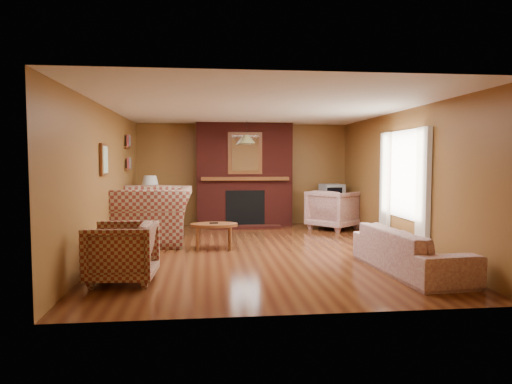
{
  "coord_description": "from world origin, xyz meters",
  "views": [
    {
      "loc": [
        -0.88,
        -7.63,
        1.54
      ],
      "look_at": [
        0.02,
        0.6,
        0.96
      ],
      "focal_mm": 32.0,
      "sensor_mm": 36.0,
      "label": 1
    }
  ],
  "objects": [
    {
      "name": "coffee_table",
      "position": [
        -0.76,
        0.24,
        0.39
      ],
      "size": [
        0.83,
        0.51,
        0.47
      ],
      "color": "brown",
      "rests_on": "floor"
    },
    {
      "name": "plaid_armchair",
      "position": [
        -1.95,
        -1.81,
        0.38
      ],
      "size": [
        0.86,
        0.84,
        0.76
      ],
      "primitive_type": "imported",
      "rotation": [
        0.0,
        0.0,
        -1.61
      ],
      "color": "maroon",
      "rests_on": "floor"
    },
    {
      "name": "wall_left",
      "position": [
        -2.5,
        0.0,
        1.2
      ],
      "size": [
        0.0,
        6.5,
        6.5
      ],
      "primitive_type": "plane",
      "rotation": [
        1.57,
        0.0,
        1.57
      ],
      "color": "brown",
      "rests_on": "floor"
    },
    {
      "name": "side_table",
      "position": [
        -2.1,
        2.45,
        0.27
      ],
      "size": [
        0.44,
        0.44,
        0.54
      ],
      "primitive_type": "cube",
      "rotation": [
        0.0,
        0.0,
        0.08
      ],
      "color": "brown",
      "rests_on": "floor"
    },
    {
      "name": "window_right",
      "position": [
        2.45,
        -0.2,
        1.13
      ],
      "size": [
        0.1,
        1.85,
        2.0
      ],
      "color": "beige",
      "rests_on": "wall_right"
    },
    {
      "name": "tv_stand",
      "position": [
        2.05,
        2.8,
        0.27
      ],
      "size": [
        0.52,
        0.48,
        0.53
      ],
      "primitive_type": "cube",
      "rotation": [
        0.0,
        0.0,
        0.07
      ],
      "color": "black",
      "rests_on": "floor"
    },
    {
      "name": "ceiling",
      "position": [
        0.0,
        0.0,
        2.4
      ],
      "size": [
        6.5,
        6.5,
        0.0
      ],
      "primitive_type": "plane",
      "rotation": [
        3.14,
        0.0,
        0.0
      ],
      "color": "white",
      "rests_on": "wall_back"
    },
    {
      "name": "pendant_light",
      "position": [
        0.0,
        2.3,
        2.0
      ],
      "size": [
        0.36,
        0.36,
        0.48
      ],
      "color": "black",
      "rests_on": "ceiling"
    },
    {
      "name": "plaid_loveseat",
      "position": [
        -1.85,
        0.95,
        0.52
      ],
      "size": [
        1.46,
        1.65,
        1.04
      ],
      "primitive_type": "imported",
      "rotation": [
        0.0,
        0.0,
        -1.54
      ],
      "color": "maroon",
      "rests_on": "floor"
    },
    {
      "name": "crt_tv",
      "position": [
        2.05,
        2.79,
        0.76
      ],
      "size": [
        0.55,
        0.55,
        0.45
      ],
      "color": "#9C9EA3",
      "rests_on": "tv_stand"
    },
    {
      "name": "wall_right",
      "position": [
        2.5,
        0.0,
        1.2
      ],
      "size": [
        0.0,
        6.5,
        6.5
      ],
      "primitive_type": "plane",
      "rotation": [
        1.57,
        0.0,
        -1.57
      ],
      "color": "brown",
      "rests_on": "floor"
    },
    {
      "name": "floor",
      "position": [
        0.0,
        0.0,
        0.0
      ],
      "size": [
        6.5,
        6.5,
        0.0
      ],
      "primitive_type": "plane",
      "color": "#4A2110",
      "rests_on": "ground"
    },
    {
      "name": "floral_sofa",
      "position": [
        1.9,
        -1.71,
        0.3
      ],
      "size": [
        0.97,
        2.12,
        0.6
      ],
      "primitive_type": "imported",
      "rotation": [
        0.0,
        0.0,
        1.65
      ],
      "color": "beige",
      "rests_on": "floor"
    },
    {
      "name": "botanical_print",
      "position": [
        -2.47,
        -0.3,
        1.55
      ],
      "size": [
        0.05,
        0.4,
        0.5
      ],
      "color": "brown",
      "rests_on": "wall_left"
    },
    {
      "name": "wall_back",
      "position": [
        0.0,
        3.25,
        1.2
      ],
      "size": [
        6.5,
        0.0,
        6.5
      ],
      "primitive_type": "plane",
      "rotation": [
        1.57,
        0.0,
        0.0
      ],
      "color": "brown",
      "rests_on": "floor"
    },
    {
      "name": "wall_front",
      "position": [
        0.0,
        -3.25,
        1.2
      ],
      "size": [
        6.5,
        0.0,
        6.5
      ],
      "primitive_type": "plane",
      "rotation": [
        -1.57,
        0.0,
        0.0
      ],
      "color": "brown",
      "rests_on": "floor"
    },
    {
      "name": "floral_armchair",
      "position": [
        1.95,
        2.25,
        0.44
      ],
      "size": [
        1.34,
        1.33,
        0.88
      ],
      "primitive_type": "imported",
      "rotation": [
        0.0,
        0.0,
        2.27
      ],
      "color": "beige",
      "rests_on": "floor"
    },
    {
      "name": "fireplace",
      "position": [
        0.0,
        2.98,
        1.18
      ],
      "size": [
        2.2,
        0.82,
        2.4
      ],
      "color": "#4A1510",
      "rests_on": "floor"
    },
    {
      "name": "bookshelf",
      "position": [
        -2.44,
        1.9,
        1.67
      ],
      "size": [
        0.09,
        0.55,
        0.71
      ],
      "color": "brown",
      "rests_on": "wall_left"
    },
    {
      "name": "table_lamp",
      "position": [
        -2.1,
        2.45,
        0.91
      ],
      "size": [
        0.4,
        0.4,
        0.66
      ],
      "color": "white",
      "rests_on": "side_table"
    }
  ]
}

